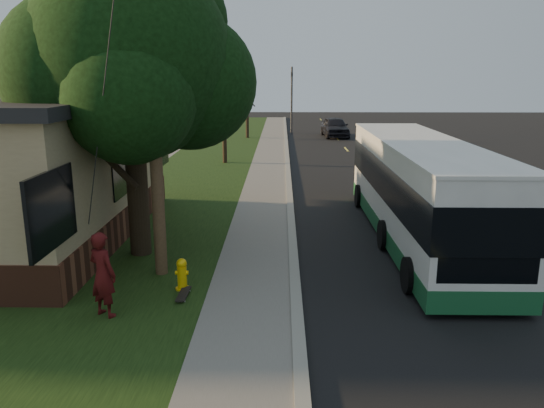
# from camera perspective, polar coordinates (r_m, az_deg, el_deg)

# --- Properties ---
(ground) EXTENTS (120.00, 120.00, 0.00)m
(ground) POSITION_cam_1_polar(r_m,az_deg,el_deg) (12.34, 2.54, -9.51)
(ground) COLOR black
(ground) RESTS_ON ground
(road) EXTENTS (8.00, 80.00, 0.01)m
(road) POSITION_cam_1_polar(r_m,az_deg,el_deg) (22.30, 12.22, 0.85)
(road) COLOR black
(road) RESTS_ON ground
(curb) EXTENTS (0.25, 80.00, 0.12)m
(curb) POSITION_cam_1_polar(r_m,az_deg,el_deg) (21.87, 1.89, 1.05)
(curb) COLOR gray
(curb) RESTS_ON ground
(sidewalk) EXTENTS (2.00, 80.00, 0.08)m
(sidewalk) POSITION_cam_1_polar(r_m,az_deg,el_deg) (21.88, -0.73, 1.01)
(sidewalk) COLOR slate
(sidewalk) RESTS_ON ground
(grass_verge) EXTENTS (5.00, 80.00, 0.07)m
(grass_verge) POSITION_cam_1_polar(r_m,az_deg,el_deg) (22.26, -9.77, 1.02)
(grass_verge) COLOR black
(grass_verge) RESTS_ON ground
(fire_hydrant) EXTENTS (0.32, 0.32, 0.74)m
(fire_hydrant) POSITION_cam_1_polar(r_m,az_deg,el_deg) (12.38, -9.66, -7.46)
(fire_hydrant) COLOR yellow
(fire_hydrant) RESTS_ON grass_verge
(utility_pole) EXTENTS (2.86, 3.21, 9.07)m
(utility_pole) POSITION_cam_1_polar(r_m,az_deg,el_deg) (12.68, -12.82, 12.35)
(utility_pole) COLOR #473321
(utility_pole) RESTS_ON ground
(leafy_tree) EXTENTS (6.30, 6.00, 7.80)m
(leafy_tree) POSITION_cam_1_polar(r_m,az_deg,el_deg) (14.50, -14.79, 14.50)
(leafy_tree) COLOR black
(leafy_tree) RESTS_ON grass_verge
(bare_tree_near) EXTENTS (1.38, 1.21, 4.31)m
(bare_tree_near) POSITION_cam_1_polar(r_m,az_deg,el_deg) (29.62, -5.16, 8.45)
(bare_tree_near) COLOR black
(bare_tree_near) RESTS_ON grass_verge
(bare_tree_far) EXTENTS (1.38, 1.21, 4.03)m
(bare_tree_far) POSITION_cam_1_polar(r_m,az_deg,el_deg) (41.51, -2.69, 9.79)
(bare_tree_far) COLOR black
(bare_tree_far) RESTS_ON grass_verge
(traffic_signal) EXTENTS (0.18, 0.22, 5.50)m
(traffic_signal) POSITION_cam_1_polar(r_m,az_deg,el_deg) (45.37, 2.13, 11.60)
(traffic_signal) COLOR #2D2D30
(traffic_signal) RESTS_ON ground
(transit_bus) EXTENTS (2.56, 11.09, 3.01)m
(transit_bus) POSITION_cam_1_polar(r_m,az_deg,el_deg) (16.27, 15.55, 1.67)
(transit_bus) COLOR silver
(transit_bus) RESTS_ON ground
(skateboarder) EXTENTS (0.77, 0.69, 1.78)m
(skateboarder) POSITION_cam_1_polar(r_m,az_deg,el_deg) (11.28, -17.75, -7.22)
(skateboarder) COLOR #460E0E
(skateboarder) RESTS_ON grass_verge
(skateboard_main) EXTENTS (0.22, 0.84, 0.08)m
(skateboard_main) POSITION_cam_1_polar(r_m,az_deg,el_deg) (12.09, -9.50, -9.54)
(skateboard_main) COLOR black
(skateboard_main) RESTS_ON grass_verge
(dumpster) EXTENTS (1.85, 1.68, 1.33)m
(dumpster) POSITION_cam_1_polar(r_m,az_deg,el_deg) (18.62, -25.13, -0.48)
(dumpster) COLOR black
(dumpster) RESTS_ON building_lot
(distant_car) EXTENTS (2.15, 4.76, 1.59)m
(distant_car) POSITION_cam_1_polar(r_m,az_deg,el_deg) (43.03, 6.79, 8.24)
(distant_car) COLOR black
(distant_car) RESTS_ON ground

